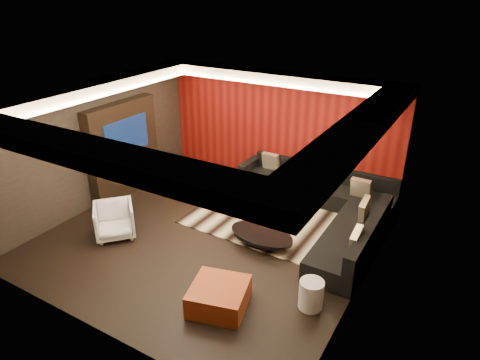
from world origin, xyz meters
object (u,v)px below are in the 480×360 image
Objects in this scene: coffee_table at (261,238)px; drum_stool at (246,205)px; white_side_table at (311,294)px; sectional_sofa at (327,206)px; orange_ottoman at (219,296)px; armchair at (114,220)px.

drum_stool is at bearing 134.01° from coffee_table.
white_side_table reaches higher than drum_stool.
sectional_sofa is (1.54, 0.81, 0.02)m from drum_stool.
orange_ottoman is 2.99m from armchair.
armchair is (-1.84, -2.05, 0.10)m from drum_stool.
coffee_table is 0.36× the size of sectional_sofa.
orange_ottoman is 1.12× the size of armchair.
coffee_table is 1.54× the size of orange_ottoman.
sectional_sofa is at bearing -7.26° from armchair.
drum_stool is at bearing 0.64° from armchair.
sectional_sofa reaches higher than drum_stool.
white_side_table is at bearing 29.76° from orange_ottoman.
coffee_table is 1.90m from white_side_table.
white_side_table is (2.31, -2.02, -0.00)m from drum_stool.
orange_ottoman is 0.23× the size of sectional_sofa.
armchair reaches higher than coffee_table.
sectional_sofa is (3.39, 2.86, -0.08)m from armchair.
coffee_table is 1.81m from sectional_sofa.
drum_stool is at bearing -152.42° from sectional_sofa.
coffee_table is 1.18m from drum_stool.
white_side_table is 1.43m from orange_ottoman.
coffee_table is 2.93m from armchair.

